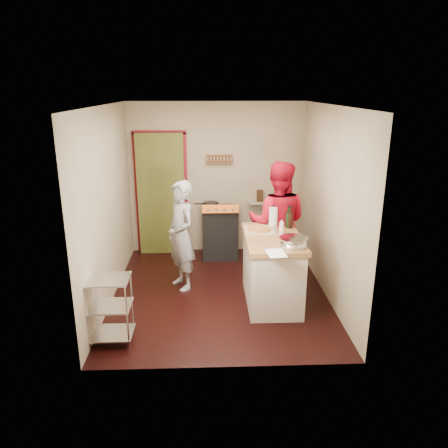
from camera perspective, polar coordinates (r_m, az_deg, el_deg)
The scene contains 10 objects.
floor at distance 6.35m, azimuth -0.57°, elevation -8.93°, with size 3.50×3.50×0.00m, color black.
back_wall at distance 7.67m, azimuth -5.81°, elevation 4.65°, with size 3.00×0.44×2.60m.
left_wall at distance 6.03m, azimuth -15.01°, elevation 2.25°, with size 0.04×3.50×2.60m, color tan.
right_wall at distance 6.11m, azimuth 13.60°, elevation 2.56°, with size 0.04×3.50×2.60m, color tan.
ceiling at distance 5.69m, azimuth -0.65°, elevation 15.34°, with size 3.00×3.50×0.02m, color white.
stove at distance 7.49m, azimuth -0.55°, elevation -0.98°, with size 0.60×0.63×1.00m.
wire_shelving at distance 5.20m, azimuth -14.65°, elevation -10.45°, with size 0.48×0.40×0.80m.
island at distance 5.94m, azimuth 6.32°, elevation -5.67°, with size 0.74×1.40×1.25m.
person_stripe at distance 6.25m, azimuth -5.59°, elevation -1.54°, with size 0.58×0.38×1.59m, color #B9B8BD.
person_red at distance 6.47m, azimuth 7.00°, elevation 0.17°, with size 0.89×0.69×1.82m, color red.
Camera 1 is at (-0.17, -5.68, 2.82)m, focal length 35.00 mm.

